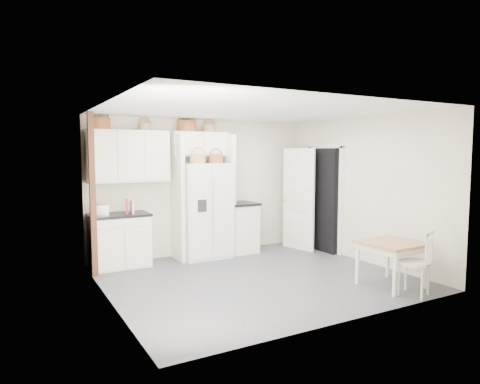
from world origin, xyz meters
TOP-DOWN VIEW (x-y plane):
  - floor at (0.00, 0.00)m, footprint 4.50×4.50m
  - ceiling at (0.00, 0.00)m, footprint 4.50×4.50m
  - wall_back at (0.00, 2.00)m, footprint 4.50×0.00m
  - wall_left at (-2.25, 0.00)m, footprint 0.00×4.00m
  - wall_right at (2.25, 0.00)m, footprint 0.00×4.00m
  - refrigerator at (-0.15, 1.66)m, footprint 0.91×0.74m
  - base_cab_left at (-1.72, 1.70)m, footprint 0.95×0.60m
  - base_cab_right at (0.65, 1.70)m, footprint 0.53×0.64m
  - dining_table at (1.52, -1.32)m, footprint 0.83×0.83m
  - windsor_chair at (1.47, -1.75)m, footprint 0.57×0.55m
  - counter_left at (-1.72, 1.70)m, footprint 0.99×0.64m
  - counter_right at (0.65, 1.70)m, footprint 0.58×0.68m
  - toaster at (-2.03, 1.62)m, footprint 0.28×0.20m
  - cookbook_red at (-1.60, 1.62)m, footprint 0.07×0.17m
  - cookbook_cream at (-1.51, 1.62)m, footprint 0.04×0.15m
  - basket_upper_a at (-1.96, 1.83)m, footprint 0.34×0.34m
  - basket_upper_c at (-1.19, 1.83)m, footprint 0.22×0.22m
  - basket_bridge_a at (-0.41, 1.83)m, footprint 0.36×0.36m
  - basket_bridge_b at (0.05, 1.83)m, footprint 0.25×0.25m
  - basket_fridge_a at (-0.31, 1.56)m, footprint 0.30×0.30m
  - basket_fridge_b at (0.06, 1.56)m, footprint 0.28×0.28m
  - upper_cabinet at (-1.50, 1.83)m, footprint 1.40×0.34m
  - bridge_cabinet at (-0.15, 1.83)m, footprint 1.12×0.34m
  - fridge_panel_left at (-0.66, 1.70)m, footprint 0.08×0.60m
  - fridge_panel_right at (0.36, 1.70)m, footprint 0.08×0.60m
  - trim_post at (-2.20, 1.35)m, footprint 0.09×0.09m
  - doorway_void at (2.16, 1.00)m, footprint 0.18×0.85m
  - door_slab at (1.80, 1.33)m, footprint 0.21×0.79m

SIDE VIEW (x-z plane):
  - floor at x=0.00m, z-range 0.00..0.00m
  - dining_table at x=1.52m, z-range 0.00..0.66m
  - base_cab_left at x=-1.72m, z-range 0.00..0.88m
  - windsor_chair at x=1.47m, z-range 0.00..0.91m
  - base_cab_right at x=0.65m, z-range 0.00..0.94m
  - refrigerator at x=-0.15m, z-range 0.00..1.77m
  - counter_left at x=-1.72m, z-range 0.88..0.92m
  - counter_right at x=0.65m, z-range 0.94..0.98m
  - toaster at x=-2.03m, z-range 0.92..1.10m
  - doorway_void at x=2.16m, z-range 0.00..2.05m
  - door_slab at x=1.80m, z-range 0.00..2.05m
  - cookbook_cream at x=-1.51m, z-range 0.92..1.14m
  - cookbook_red at x=-1.60m, z-range 0.92..1.17m
  - fridge_panel_left at x=-0.66m, z-range 0.00..2.30m
  - fridge_panel_right at x=0.36m, z-range 0.00..2.30m
  - wall_back at x=0.00m, z-range -0.95..3.55m
  - wall_left at x=-2.25m, z-range -0.70..3.30m
  - wall_right at x=2.25m, z-range -0.70..3.30m
  - trim_post at x=-2.20m, z-range 0.00..2.60m
  - basket_fridge_b at x=0.06m, z-range 1.77..1.92m
  - basket_fridge_a at x=-0.31m, z-range 1.77..1.93m
  - upper_cabinet at x=-1.50m, z-range 1.45..2.35m
  - bridge_cabinet at x=-0.15m, z-range 1.90..2.35m
  - basket_upper_c at x=-1.19m, z-range 2.35..2.48m
  - basket_bridge_b at x=0.05m, z-range 2.35..2.49m
  - basket_upper_a at x=-1.96m, z-range 2.35..2.54m
  - basket_bridge_a at x=-0.41m, z-range 2.35..2.55m
  - ceiling at x=0.00m, z-range 2.60..2.60m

